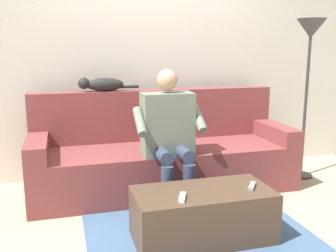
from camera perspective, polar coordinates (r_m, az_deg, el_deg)
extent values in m
plane|color=tan|center=(3.11, 2.89, -13.61)|extent=(8.00, 8.00, 0.00)
cube|color=beige|center=(4.03, -2.76, 11.51)|extent=(4.76, 0.06, 2.63)
cube|color=brown|center=(3.57, -0.16, -6.60)|extent=(2.08, 0.64, 0.42)
cube|color=brown|center=(3.87, -1.72, -1.34)|extent=(2.43, 0.15, 0.91)
cube|color=brown|center=(3.98, 15.71, -3.93)|extent=(0.18, 0.64, 0.57)
cube|color=brown|center=(3.43, -18.75, -6.63)|extent=(0.18, 0.64, 0.57)
cube|color=#4C3828|center=(2.75, 5.17, -13.02)|extent=(0.96, 0.47, 0.36)
cube|color=slate|center=(3.24, -0.11, 0.29)|extent=(0.43, 0.24, 0.54)
sphere|color=tan|center=(3.19, -0.11, 6.90)|extent=(0.17, 0.17, 0.17)
cylinder|color=#333D56|center=(3.17, 2.25, -3.95)|extent=(0.11, 0.32, 0.11)
cylinder|color=#333D56|center=(3.12, -0.91, -4.20)|extent=(0.11, 0.32, 0.11)
cylinder|color=#333D56|center=(3.11, 3.14, -9.43)|extent=(0.10, 0.10, 0.42)
cylinder|color=#333D56|center=(3.06, -0.11, -9.78)|extent=(0.10, 0.10, 0.42)
cylinder|color=slate|center=(3.24, 4.58, 1.12)|extent=(0.08, 0.27, 0.22)
cylinder|color=slate|center=(3.10, -4.21, 0.66)|extent=(0.08, 0.27, 0.22)
ellipsoid|color=black|center=(3.70, -9.36, 6.11)|extent=(0.35, 0.12, 0.13)
sphere|color=black|center=(3.68, -12.44, 6.22)|extent=(0.11, 0.11, 0.11)
cone|color=black|center=(3.70, -12.41, 6.94)|extent=(0.04, 0.04, 0.03)
cone|color=black|center=(3.65, -12.35, 6.87)|extent=(0.04, 0.04, 0.03)
cylinder|color=black|center=(3.73, -5.73, 5.86)|extent=(0.18, 0.03, 0.03)
cube|color=gray|center=(2.78, 12.39, -8.72)|extent=(0.12, 0.14, 0.02)
cube|color=white|center=(2.53, 2.15, -10.57)|extent=(0.09, 0.15, 0.02)
cube|color=#426084|center=(2.92, 4.30, -15.28)|extent=(1.60, 1.40, 0.01)
cylinder|color=#2D2D2D|center=(4.28, 19.10, -6.91)|extent=(0.24, 0.24, 0.02)
cylinder|color=#333333|center=(4.12, 19.77, 2.81)|extent=(0.03, 0.03, 1.48)
cone|color=#4C4C51|center=(4.08, 20.53, 13.43)|extent=(0.28, 0.28, 0.19)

